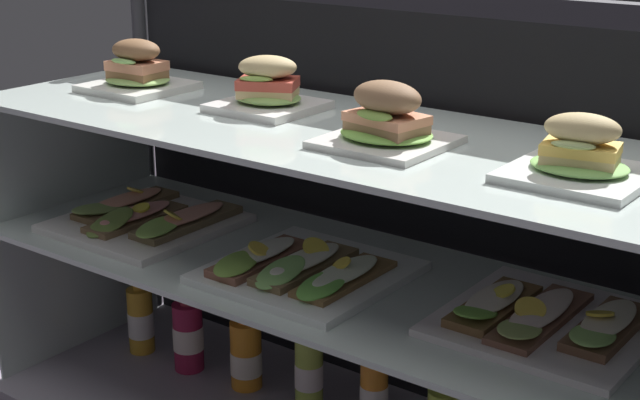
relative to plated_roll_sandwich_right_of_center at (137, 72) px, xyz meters
The scene contains 17 objects.
case_frame 0.56m from the plated_roll_sandwich_right_of_center, 14.56° to the left, with size 1.54×0.56×0.99m.
riser_lower_tier 0.72m from the plated_roll_sandwich_right_of_center, ahead, with size 1.47×0.48×0.36m.
shelf_lower_glass 0.61m from the plated_roll_sandwich_right_of_center, ahead, with size 1.49×0.50×0.01m, color silver.
riser_upper_tier 0.54m from the plated_roll_sandwich_right_of_center, ahead, with size 1.47×0.48×0.27m.
shelf_upper_glass 0.51m from the plated_roll_sandwich_right_of_center, ahead, with size 1.49×0.50×0.01m, color silver.
plated_roll_sandwich_right_of_center is the anchor object (origin of this frame).
plated_roll_sandwich_mid_left 0.35m from the plated_roll_sandwich_right_of_center, ahead, with size 0.19×0.19×0.11m.
plated_roll_sandwich_far_left 0.68m from the plated_roll_sandwich_right_of_center, ahead, with size 0.20×0.20×0.11m.
plated_roll_sandwich_near_left_corner 1.02m from the plated_roll_sandwich_right_of_center, ahead, with size 0.21×0.21×0.10m.
open_sandwich_tray_right_of_center 0.32m from the plated_roll_sandwich_right_of_center, 43.13° to the right, with size 0.34×0.34×0.06m.
open_sandwich_tray_mid_left 0.60m from the plated_roll_sandwich_right_of_center, ahead, with size 0.34×0.34×0.07m.
open_sandwich_tray_near_right_corner 1.01m from the plated_roll_sandwich_right_of_center, ahead, with size 0.34×0.34×0.06m.
juice_bottle_back_right 0.62m from the plated_roll_sandwich_right_of_center, 157.97° to the left, with size 0.06×0.06×0.21m.
juice_bottle_front_fourth 0.62m from the plated_roll_sandwich_right_of_center, 21.69° to the left, with size 0.07×0.07×0.21m.
juice_bottle_tucked_behind 0.67m from the plated_roll_sandwich_right_of_center, 11.81° to the left, with size 0.07×0.07×0.21m.
juice_bottle_back_center 0.73m from the plated_roll_sandwich_right_of_center, ahead, with size 0.06×0.06×0.24m.
juice_bottle_front_second 0.84m from the plated_roll_sandwich_right_of_center, ahead, with size 0.06×0.06×0.23m.
Camera 1 is at (1.03, -1.37, 1.11)m, focal length 53.73 mm.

